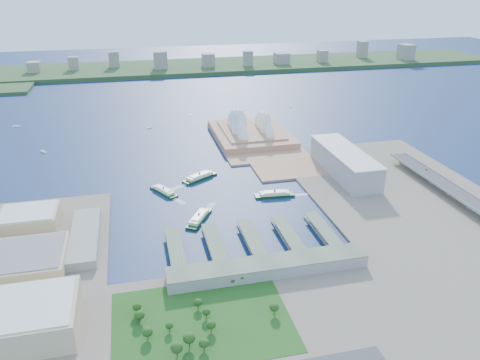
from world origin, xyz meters
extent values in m
plane|color=#0D193F|center=(0.00, 0.00, 0.00)|extent=(3000.00, 3000.00, 0.00)
cube|color=#786B5C|center=(0.00, -210.00, 1.50)|extent=(720.00, 180.00, 3.00)
cube|color=#786B5C|center=(240.00, -50.00, 1.50)|extent=(240.00, 500.00, 3.00)
cube|color=#AB7A5D|center=(107.50, 260.00, 1.50)|extent=(135.00, 220.00, 3.00)
cube|color=#2D4926|center=(0.00, 980.00, 6.00)|extent=(2200.00, 260.00, 12.00)
cube|color=gray|center=(195.00, 80.00, 20.50)|extent=(45.00, 155.00, 35.00)
cube|color=gray|center=(15.00, -135.00, 9.00)|extent=(200.00, 28.00, 12.00)
imported|color=slate|center=(304.00, 39.18, 15.52)|extent=(1.87, 4.59, 1.33)
camera|label=1|loc=(-101.22, -504.36, 273.19)|focal=35.00mm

